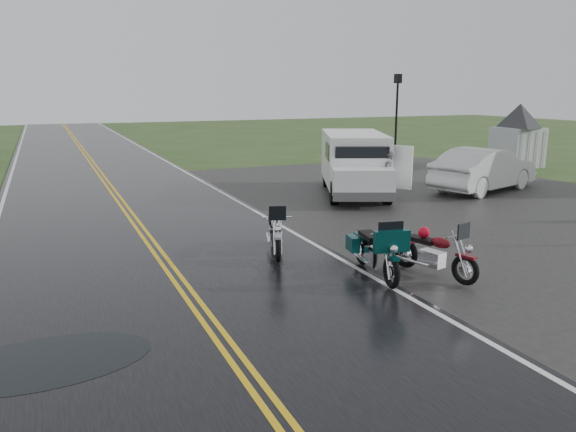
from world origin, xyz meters
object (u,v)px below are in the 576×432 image
(motorcycle_red, at_px, (466,258))
(person_at_van, at_px, (388,178))
(motorcycle_silver, at_px, (278,238))
(van_white, at_px, (335,171))
(lamp_post_far_right, at_px, (396,121))
(sedan_white, at_px, (484,170))
(visitor_center, at_px, (519,119))
(motorcycle_teal, at_px, (392,259))

(motorcycle_red, distance_m, person_at_van, 8.34)
(motorcycle_silver, relative_size, van_white, 0.36)
(person_at_van, distance_m, lamp_post_far_right, 9.77)
(van_white, height_order, sedan_white, van_white)
(visitor_center, bearing_deg, person_at_van, -153.87)
(person_at_van, distance_m, sedan_white, 4.93)
(person_at_van, relative_size, lamp_post_far_right, 0.39)
(motorcycle_red, relative_size, person_at_van, 1.14)
(visitor_center, height_order, sedan_white, visitor_center)
(motorcycle_red, height_order, van_white, van_white)
(van_white, bearing_deg, motorcycle_teal, -87.10)
(motorcycle_teal, relative_size, person_at_van, 1.22)
(visitor_center, xyz_separation_m, sedan_white, (-6.71, -5.00, -1.56))
(motorcycle_red, height_order, motorcycle_teal, motorcycle_teal)
(van_white, xyz_separation_m, sedan_white, (6.59, 0.05, -0.34))
(motorcycle_teal, height_order, person_at_van, person_at_van)
(motorcycle_red, bearing_deg, person_at_van, 52.40)
(motorcycle_teal, distance_m, person_at_van, 8.63)
(van_white, distance_m, person_at_van, 1.84)
(motorcycle_silver, height_order, person_at_van, person_at_van)
(motorcycle_teal, distance_m, lamp_post_far_right, 18.36)
(visitor_center, xyz_separation_m, motorcycle_red, (-14.81, -13.37, -1.78))
(motorcycle_teal, relative_size, lamp_post_far_right, 0.48)
(van_white, distance_m, sedan_white, 6.60)
(motorcycle_red, xyz_separation_m, van_white, (1.50, 8.33, 0.55))
(van_white, xyz_separation_m, lamp_post_far_right, (7.34, 7.21, 1.17))
(motorcycle_silver, distance_m, lamp_post_far_right, 17.29)
(lamp_post_far_right, bearing_deg, motorcycle_teal, -124.26)
(motorcycle_red, xyz_separation_m, person_at_van, (3.21, 7.69, 0.30))
(motorcycle_teal, bearing_deg, motorcycle_red, -5.64)
(visitor_center, relative_size, sedan_white, 3.15)
(visitor_center, bearing_deg, motorcycle_teal, -141.48)
(van_white, height_order, person_at_van, van_white)
(van_white, bearing_deg, lamp_post_far_right, 67.94)
(motorcycle_silver, distance_m, sedan_white, 12.23)
(visitor_center, relative_size, motorcycle_silver, 7.46)
(van_white, bearing_deg, visitor_center, 44.20)
(motorcycle_red, bearing_deg, visitor_center, 27.16)
(motorcycle_teal, height_order, motorcycle_silver, motorcycle_teal)
(motorcycle_silver, bearing_deg, sedan_white, 45.18)
(motorcycle_silver, height_order, lamp_post_far_right, lamp_post_far_right)
(motorcycle_teal, bearing_deg, motorcycle_silver, 129.98)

